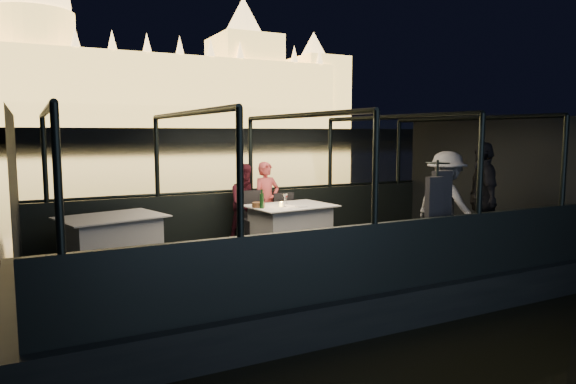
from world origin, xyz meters
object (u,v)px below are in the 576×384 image
coat_stand (436,213)px  person_man_maroon (246,203)px  person_woman_coral (267,201)px  passenger_stripe (446,205)px  dining_table_aft (112,242)px  chair_port_left (256,221)px  dining_table_central (290,227)px  chair_port_right (288,218)px  wine_bottle (262,200)px  passenger_dark (482,205)px

coat_stand → person_man_maroon: (-1.56, 3.25, -0.15)m
person_woman_coral → passenger_stripe: (2.14, -2.47, 0.10)m
dining_table_aft → chair_port_left: size_ratio=1.52×
dining_table_central → chair_port_right: (0.21, 0.51, 0.06)m
dining_table_central → wine_bottle: (-0.60, -0.11, 0.53)m
passenger_stripe → wine_bottle: (-2.66, 1.51, 0.06)m
chair_port_left → passenger_stripe: passenger_stripe is taller
chair_port_left → passenger_stripe: 3.32m
chair_port_right → passenger_dark: size_ratio=0.47×
dining_table_aft → coat_stand: bearing=-32.5°
person_man_maroon → dining_table_central: bearing=-51.0°
passenger_stripe → passenger_dark: size_ratio=0.92×
chair_port_left → passenger_dark: passenger_dark is taller
chair_port_right → person_man_maroon: bearing=163.5°
dining_table_aft → wine_bottle: 2.46m
person_woman_coral → chair_port_right: bearing=-57.1°
chair_port_left → passenger_dark: 3.89m
passenger_dark → passenger_stripe: bearing=-87.0°
dining_table_central → passenger_dark: passenger_dark is taller
person_man_maroon → passenger_stripe: bearing=-38.1°
chair_port_right → wine_bottle: 1.12m
person_woman_coral → passenger_dark: (2.65, -2.75, 0.10)m
wine_bottle → person_woman_coral: bearing=61.4°
dining_table_aft → passenger_stripe: (5.06, -1.71, 0.47)m
chair_port_right → person_man_maroon: size_ratio=0.61×
dining_table_aft → chair_port_left: (2.55, 0.42, 0.06)m
wine_bottle → chair_port_right: bearing=37.6°
dining_table_aft → passenger_dark: bearing=-19.6°
person_woman_coral → passenger_stripe: 3.27m
chair_port_right → passenger_stripe: (1.85, -2.14, 0.40)m
coat_stand → passenger_dark: size_ratio=0.87×
dining_table_central → passenger_stripe: 2.67m
passenger_stripe → person_man_maroon: bearing=40.0°
dining_table_aft → chair_port_right: bearing=7.6°
person_woman_coral → coat_stand: bearing=-78.8°
coat_stand → wine_bottle: 2.89m
dining_table_aft → chair_port_right: chair_port_right is taller
dining_table_aft → coat_stand: 4.81m
dining_table_central → chair_port_right: size_ratio=1.63×
dining_table_aft → passenger_stripe: size_ratio=0.85×
person_woman_coral → wine_bottle: size_ratio=4.60×
chair_port_right → coat_stand: bearing=-72.4°
passenger_stripe → dining_table_aft: bearing=64.0°
chair_port_left → coat_stand: coat_stand is taller
passenger_dark → person_woman_coral: bearing=-104.7°
coat_stand → chair_port_left: bearing=116.5°
dining_table_aft → person_woman_coral: size_ratio=0.99×
chair_port_right → person_man_maroon: (-0.73, 0.25, 0.30)m
dining_table_central → chair_port_left: 0.68m
chair_port_right → coat_stand: size_ratio=0.54×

